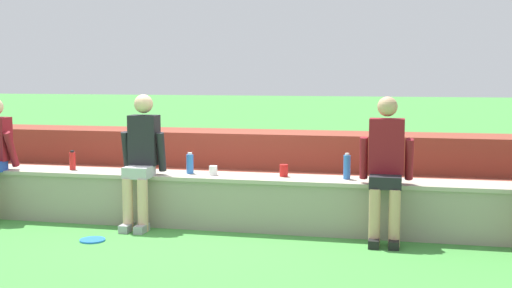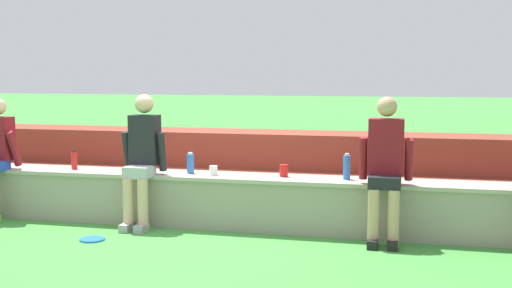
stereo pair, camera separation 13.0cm
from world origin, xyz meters
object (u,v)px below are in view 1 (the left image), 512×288
at_px(person_center, 386,165).
at_px(water_bottle_near_left, 72,161).
at_px(water_bottle_mid_right, 190,164).
at_px(plastic_cup_middle, 284,170).
at_px(plastic_cup_right_end, 213,170).
at_px(water_bottle_mid_left, 347,167).
at_px(frisbee, 92,240).
at_px(person_left_of_center, 141,157).

bearing_deg(person_center, water_bottle_near_left, 175.60).
xyz_separation_m(water_bottle_mid_right, plastic_cup_middle, (1.04, 0.02, -0.04)).
distance_m(water_bottle_mid_right, plastic_cup_right_end, 0.30).
bearing_deg(plastic_cup_middle, plastic_cup_right_end, -174.14).
bearing_deg(water_bottle_mid_left, water_bottle_mid_right, 179.77).
xyz_separation_m(water_bottle_mid_right, water_bottle_near_left, (-1.38, -0.03, -0.00)).
bearing_deg(person_center, frisbee, -167.62).
bearing_deg(plastic_cup_middle, water_bottle_near_left, -178.93).
xyz_separation_m(plastic_cup_right_end, frisbee, (-1.00, -0.85, -0.60)).
xyz_separation_m(person_center, frisbee, (-2.82, -0.62, -0.75)).
height_order(person_left_of_center, water_bottle_near_left, person_left_of_center).
relative_size(plastic_cup_right_end, frisbee, 0.41).
relative_size(person_center, water_bottle_near_left, 6.46).
xyz_separation_m(water_bottle_mid_left, water_bottle_near_left, (-3.09, -0.02, -0.02)).
relative_size(person_left_of_center, plastic_cup_middle, 11.09).
bearing_deg(person_left_of_center, water_bottle_mid_left, 6.53).
bearing_deg(frisbee, water_bottle_mid_left, 20.62).
bearing_deg(water_bottle_mid_right, plastic_cup_middle, 0.88).
relative_size(person_left_of_center, person_center, 1.00).
height_order(person_left_of_center, water_bottle_mid_left, person_left_of_center).
distance_m(water_bottle_mid_left, plastic_cup_middle, 0.67).
xyz_separation_m(person_left_of_center, water_bottle_near_left, (-0.93, 0.23, -0.10)).
bearing_deg(water_bottle_mid_right, water_bottle_near_left, -178.79).
distance_m(person_center, frisbee, 2.98).
relative_size(water_bottle_mid_right, plastic_cup_middle, 1.79).
height_order(person_left_of_center, frisbee, person_left_of_center).
bearing_deg(water_bottle_mid_left, person_center, -35.93).
bearing_deg(plastic_cup_middle, water_bottle_mid_right, -179.12).
bearing_deg(water_bottle_near_left, water_bottle_mid_right, 1.21).
height_order(person_center, frisbee, person_center).
relative_size(plastic_cup_middle, frisbee, 0.52).
bearing_deg(water_bottle_mid_right, person_left_of_center, -150.82).
height_order(person_left_of_center, water_bottle_mid_right, person_left_of_center).
xyz_separation_m(water_bottle_mid_right, plastic_cup_right_end, (0.28, -0.06, -0.06)).
bearing_deg(water_bottle_near_left, water_bottle_mid_left, 0.41).
distance_m(water_bottle_mid_right, water_bottle_near_left, 1.38).
bearing_deg(water_bottle_mid_left, frisbee, -159.38).
height_order(water_bottle_mid_right, plastic_cup_middle, water_bottle_mid_right).
relative_size(person_left_of_center, water_bottle_near_left, 6.46).
distance_m(water_bottle_mid_left, water_bottle_near_left, 3.09).
height_order(person_center, plastic_cup_middle, person_center).
distance_m(water_bottle_near_left, plastic_cup_right_end, 1.67).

